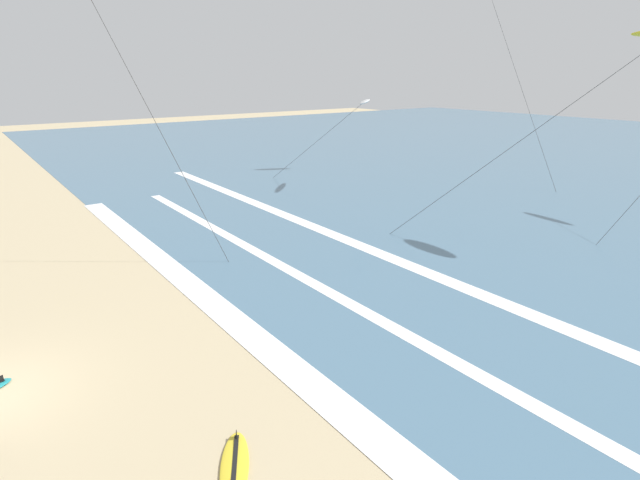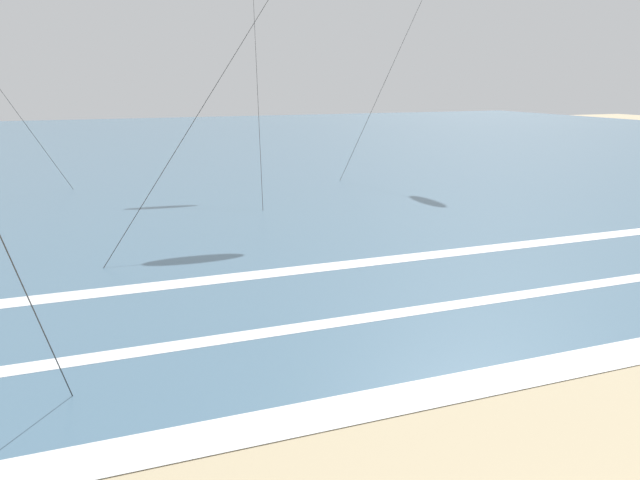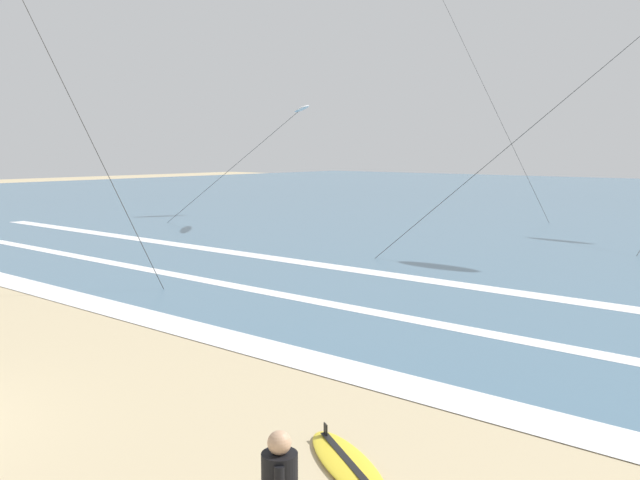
% 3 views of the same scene
% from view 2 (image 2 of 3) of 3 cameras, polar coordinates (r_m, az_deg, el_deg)
% --- Properties ---
extents(ocean_surface, '(140.00, 90.00, 0.01)m').
position_cam_2_polar(ocean_surface, '(54.75, -17.13, 7.03)').
color(ocean_surface, slate).
rests_on(ocean_surface, ground).
extents(wave_foam_shoreline, '(39.59, 1.07, 0.01)m').
position_cam_2_polar(wave_foam_shoreline, '(12.52, 7.97, -12.74)').
color(wave_foam_shoreline, white).
rests_on(wave_foam_shoreline, ocean_surface).
extents(wave_foam_mid_break, '(41.27, 0.57, 0.01)m').
position_cam_2_polar(wave_foam_mid_break, '(16.11, 3.53, -6.56)').
color(wave_foam_mid_break, white).
rests_on(wave_foam_mid_break, ocean_surface).
extents(wave_foam_outer_break, '(50.95, 0.81, 0.01)m').
position_cam_2_polar(wave_foam_outer_break, '(19.32, -8.59, -3.27)').
color(wave_foam_outer_break, white).
rests_on(wave_foam_outer_break, ocean_surface).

